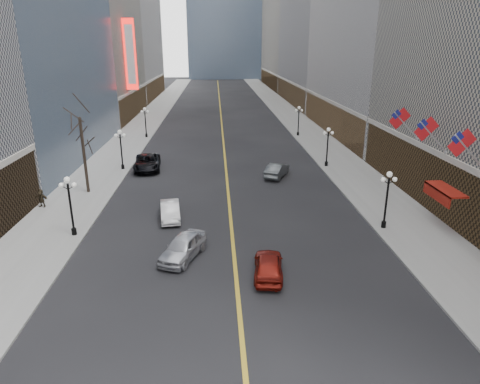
{
  "coord_description": "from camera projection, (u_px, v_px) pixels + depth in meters",
  "views": [
    {
      "loc": [
        -1.08,
        0.14,
        13.55
      ],
      "look_at": [
        -0.09,
        17.56,
        7.56
      ],
      "focal_mm": 32.0,
      "sensor_mm": 36.0,
      "label": 1
    }
  ],
  "objects": [
    {
      "name": "sidewalk_east",
      "position": [
        306.0,
        131.0,
        71.15
      ],
      "size": [
        6.0,
        230.0,
        0.15
      ],
      "primitive_type": "cube",
      "color": "gray",
      "rests_on": "ground"
    },
    {
      "name": "sidewalk_west",
      "position": [
        137.0,
        133.0,
        69.65
      ],
      "size": [
        6.0,
        230.0,
        0.15
      ],
      "primitive_type": "cube",
      "color": "gray",
      "rests_on": "ground"
    },
    {
      "name": "lane_line",
      "position": [
        222.0,
        122.0,
        79.86
      ],
      "size": [
        0.25,
        200.0,
        0.02
      ],
      "primitive_type": "cube",
      "color": "gold",
      "rests_on": "ground"
    },
    {
      "name": "streetlamp_east_1",
      "position": [
        387.0,
        194.0,
        32.35
      ],
      "size": [
        1.26,
        0.44,
        4.52
      ],
      "color": "black",
      "rests_on": "sidewalk_east"
    },
    {
      "name": "streetlamp_east_2",
      "position": [
        328.0,
        143.0,
        49.34
      ],
      "size": [
        1.26,
        0.44,
        4.52
      ],
      "color": "black",
      "rests_on": "sidewalk_east"
    },
    {
      "name": "streetlamp_east_3",
      "position": [
        299.0,
        118.0,
        66.34
      ],
      "size": [
        1.26,
        0.44,
        4.52
      ],
      "color": "black",
      "rests_on": "sidewalk_east"
    },
    {
      "name": "streetlamp_west_1",
      "position": [
        70.0,
        200.0,
        31.08
      ],
      "size": [
        1.26,
        0.44,
        4.52
      ],
      "color": "black",
      "rests_on": "sidewalk_west"
    },
    {
      "name": "streetlamp_west_2",
      "position": [
        121.0,
        145.0,
        48.07
      ],
      "size": [
        1.26,
        0.44,
        4.52
      ],
      "color": "black",
      "rests_on": "sidewalk_west"
    },
    {
      "name": "streetlamp_west_3",
      "position": [
        145.0,
        119.0,
        65.07
      ],
      "size": [
        1.26,
        0.44,
        4.52
      ],
      "color": "black",
      "rests_on": "sidewalk_west"
    },
    {
      "name": "flag_3",
      "position": [
        464.0,
        145.0,
        28.28
      ],
      "size": [
        2.87,
        0.12,
        2.87
      ],
      "color": "#B2B2B7",
      "rests_on": "ground"
    },
    {
      "name": "flag_4",
      "position": [
        428.0,
        131.0,
        33.0
      ],
      "size": [
        2.87,
        0.12,
        2.87
      ],
      "color": "#B2B2B7",
      "rests_on": "ground"
    },
    {
      "name": "flag_5",
      "position": [
        401.0,
        120.0,
        37.72
      ],
      "size": [
        2.87,
        0.12,
        2.87
      ],
      "color": "#B2B2B7",
      "rests_on": "ground"
    },
    {
      "name": "awning_c",
      "position": [
        443.0,
        191.0,
        32.52
      ],
      "size": [
        1.4,
        4.0,
        0.93
      ],
      "color": "maroon",
      "rests_on": "ground"
    },
    {
      "name": "theatre_marquee",
      "position": [
        130.0,
        55.0,
        75.11
      ],
      "size": [
        2.0,
        0.55,
        12.0
      ],
      "color": "red",
      "rests_on": "ground"
    },
    {
      "name": "tree_west_far",
      "position": [
        81.0,
        129.0,
        39.34
      ],
      "size": [
        3.6,
        3.6,
        7.92
      ],
      "color": "#2D231C",
      "rests_on": "sidewalk_west"
    },
    {
      "name": "car_nb_near",
      "position": [
        183.0,
        247.0,
        28.54
      ],
      "size": [
        3.52,
        5.03,
        1.59
      ],
      "primitive_type": "imported",
      "rotation": [
        0.0,
        0.0,
        -0.39
      ],
      "color": "silver",
      "rests_on": "ground"
    },
    {
      "name": "car_nb_mid",
      "position": [
        170.0,
        211.0,
        35.03
      ],
      "size": [
        2.04,
        4.45,
        1.42
      ],
      "primitive_type": "imported",
      "rotation": [
        0.0,
        0.0,
        0.13
      ],
      "color": "silver",
      "rests_on": "ground"
    },
    {
      "name": "car_nb_far",
      "position": [
        147.0,
        163.0,
        48.89
      ],
      "size": [
        3.41,
        6.4,
        1.71
      ],
      "primitive_type": "imported",
      "rotation": [
        0.0,
        0.0,
        0.09
      ],
      "color": "black",
      "rests_on": "ground"
    },
    {
      "name": "car_sb_mid",
      "position": [
        268.0,
        265.0,
        26.29
      ],
      "size": [
        2.24,
        4.54,
        1.49
      ],
      "primitive_type": "imported",
      "rotation": [
        0.0,
        0.0,
        3.03
      ],
      "color": "maroon",
      "rests_on": "ground"
    },
    {
      "name": "car_sb_far",
      "position": [
        277.0,
        170.0,
        46.31
      ],
      "size": [
        3.33,
        4.78,
        1.49
      ],
      "primitive_type": "imported",
      "rotation": [
        0.0,
        0.0,
        2.71
      ],
      "color": "#4A4E51",
      "rests_on": "ground"
    },
    {
      "name": "ped_west_far",
      "position": [
        41.0,
        198.0,
        37.23
      ],
      "size": [
        1.54,
        0.91,
        1.6
      ],
      "primitive_type": "imported",
      "rotation": [
        0.0,
        0.0,
        -0.35
      ],
      "color": "#2E2619",
      "rests_on": "sidewalk_west"
    }
  ]
}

